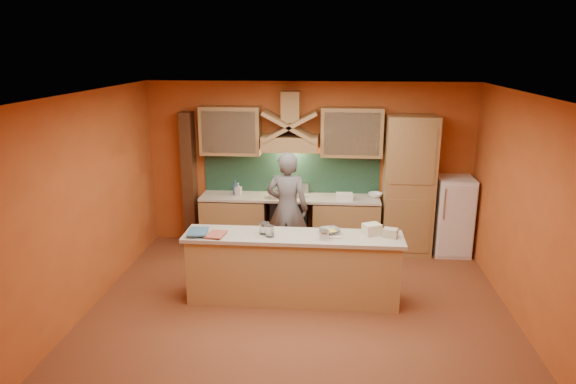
# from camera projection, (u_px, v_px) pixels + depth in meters

# --- Properties ---
(floor) EXTENTS (5.50, 5.00, 0.01)m
(floor) POSITION_uv_depth(u_px,v_px,m) (299.00, 311.00, 6.73)
(floor) COLOR brown
(floor) RESTS_ON ground
(ceiling) EXTENTS (5.50, 5.00, 0.01)m
(ceiling) POSITION_uv_depth(u_px,v_px,m) (300.00, 95.00, 5.97)
(ceiling) COLOR white
(ceiling) RESTS_ON wall_back
(wall_back) EXTENTS (5.50, 0.02, 2.80)m
(wall_back) POSITION_uv_depth(u_px,v_px,m) (309.00, 165.00, 8.74)
(wall_back) COLOR #BC5824
(wall_back) RESTS_ON floor
(wall_front) EXTENTS (5.50, 0.02, 2.80)m
(wall_front) POSITION_uv_depth(u_px,v_px,m) (279.00, 307.00, 3.95)
(wall_front) COLOR #BC5824
(wall_front) RESTS_ON floor
(wall_left) EXTENTS (0.02, 5.00, 2.80)m
(wall_left) POSITION_uv_depth(u_px,v_px,m) (86.00, 204.00, 6.57)
(wall_left) COLOR #BC5824
(wall_left) RESTS_ON floor
(wall_right) EXTENTS (0.02, 5.00, 2.80)m
(wall_right) POSITION_uv_depth(u_px,v_px,m) (529.00, 215.00, 6.12)
(wall_right) COLOR #BC5824
(wall_right) RESTS_ON floor
(base_cabinet_left) EXTENTS (1.10, 0.60, 0.86)m
(base_cabinet_left) POSITION_uv_depth(u_px,v_px,m) (235.00, 222.00, 8.82)
(base_cabinet_left) COLOR #A47C4B
(base_cabinet_left) RESTS_ON floor
(base_cabinet_right) EXTENTS (1.10, 0.60, 0.86)m
(base_cabinet_right) POSITION_uv_depth(u_px,v_px,m) (346.00, 225.00, 8.67)
(base_cabinet_right) COLOR #A47C4B
(base_cabinet_right) RESTS_ON floor
(counter_top) EXTENTS (3.00, 0.62, 0.04)m
(counter_top) POSITION_uv_depth(u_px,v_px,m) (290.00, 197.00, 8.62)
(counter_top) COLOR beige
(counter_top) RESTS_ON base_cabinet_left
(stove) EXTENTS (0.60, 0.58, 0.90)m
(stove) POSITION_uv_depth(u_px,v_px,m) (290.00, 223.00, 8.74)
(stove) COLOR black
(stove) RESTS_ON floor
(backsplash) EXTENTS (3.00, 0.03, 0.70)m
(backsplash) POSITION_uv_depth(u_px,v_px,m) (291.00, 173.00, 8.80)
(backsplash) COLOR #1A392A
(backsplash) RESTS_ON wall_back
(range_hood) EXTENTS (0.92, 0.50, 0.24)m
(range_hood) POSITION_uv_depth(u_px,v_px,m) (290.00, 143.00, 8.42)
(range_hood) COLOR #A47C4B
(range_hood) RESTS_ON wall_back
(hood_chimney) EXTENTS (0.30, 0.30, 0.50)m
(hood_chimney) POSITION_uv_depth(u_px,v_px,m) (291.00, 107.00, 8.35)
(hood_chimney) COLOR #A47C4B
(hood_chimney) RESTS_ON wall_back
(upper_cabinet_left) EXTENTS (1.00, 0.35, 0.80)m
(upper_cabinet_left) POSITION_uv_depth(u_px,v_px,m) (231.00, 130.00, 8.52)
(upper_cabinet_left) COLOR #A47C4B
(upper_cabinet_left) RESTS_ON wall_back
(upper_cabinet_right) EXTENTS (1.00, 0.35, 0.80)m
(upper_cabinet_right) POSITION_uv_depth(u_px,v_px,m) (352.00, 132.00, 8.36)
(upper_cabinet_right) COLOR #A47C4B
(upper_cabinet_right) RESTS_ON wall_back
(pantry_column) EXTENTS (0.80, 0.60, 2.30)m
(pantry_column) POSITION_uv_depth(u_px,v_px,m) (408.00, 186.00, 8.39)
(pantry_column) COLOR #A47C4B
(pantry_column) RESTS_ON floor
(fridge) EXTENTS (0.58, 0.60, 1.30)m
(fridge) POSITION_uv_depth(u_px,v_px,m) (453.00, 216.00, 8.46)
(fridge) COLOR white
(fridge) RESTS_ON floor
(trim_column_left) EXTENTS (0.20, 0.30, 2.30)m
(trim_column_left) POSITION_uv_depth(u_px,v_px,m) (189.00, 179.00, 8.84)
(trim_column_left) COLOR #472816
(trim_column_left) RESTS_ON floor
(island_body) EXTENTS (2.80, 0.55, 0.88)m
(island_body) POSITION_uv_depth(u_px,v_px,m) (293.00, 270.00, 6.90)
(island_body) COLOR tan
(island_body) RESTS_ON floor
(island_top) EXTENTS (2.90, 0.62, 0.05)m
(island_top) POSITION_uv_depth(u_px,v_px,m) (293.00, 237.00, 6.77)
(island_top) COLOR beige
(island_top) RESTS_ON island_body
(person) EXTENTS (0.70, 0.50, 1.80)m
(person) POSITION_uv_depth(u_px,v_px,m) (287.00, 209.00, 8.02)
(person) COLOR slate
(person) RESTS_ON floor
(pot_large) EXTENTS (0.26, 0.26, 0.17)m
(pot_large) POSITION_uv_depth(u_px,v_px,m) (277.00, 194.00, 8.54)
(pot_large) COLOR silver
(pot_large) RESTS_ON stove
(pot_small) EXTENTS (0.23, 0.23, 0.16)m
(pot_small) POSITION_uv_depth(u_px,v_px,m) (299.00, 193.00, 8.59)
(pot_small) COLOR #AEADB4
(pot_small) RESTS_ON stove
(soap_bottle_a) EXTENTS (0.12, 0.12, 0.21)m
(soap_bottle_a) POSITION_uv_depth(u_px,v_px,m) (238.00, 189.00, 8.67)
(soap_bottle_a) COLOR beige
(soap_bottle_a) RESTS_ON counter_top
(soap_bottle_b) EXTENTS (0.10, 0.10, 0.25)m
(soap_bottle_b) POSITION_uv_depth(u_px,v_px,m) (235.00, 188.00, 8.68)
(soap_bottle_b) COLOR #38569A
(soap_bottle_b) RESTS_ON counter_top
(bowl_back) EXTENTS (0.29, 0.29, 0.07)m
(bowl_back) POSITION_uv_depth(u_px,v_px,m) (375.00, 195.00, 8.55)
(bowl_back) COLOR white
(bowl_back) RESTS_ON counter_top
(dish_rack) EXTENTS (0.28, 0.22, 0.10)m
(dish_rack) POSITION_uv_depth(u_px,v_px,m) (344.00, 196.00, 8.43)
(dish_rack) COLOR white
(dish_rack) RESTS_ON counter_top
(book_lower) EXTENTS (0.27, 0.33, 0.03)m
(book_lower) POSITION_uv_depth(u_px,v_px,m) (208.00, 234.00, 6.75)
(book_lower) COLOR #B1503F
(book_lower) RESTS_ON island_top
(book_upper) EXTENTS (0.29, 0.37, 0.03)m
(book_upper) POSITION_uv_depth(u_px,v_px,m) (188.00, 232.00, 6.77)
(book_upper) COLOR #3C6685
(book_upper) RESTS_ON island_top
(jar_large) EXTENTS (0.15, 0.15, 0.15)m
(jar_large) POSITION_uv_depth(u_px,v_px,m) (264.00, 228.00, 6.79)
(jar_large) COLOR silver
(jar_large) RESTS_ON island_top
(jar_small) EXTENTS (0.14, 0.14, 0.15)m
(jar_small) POSITION_uv_depth(u_px,v_px,m) (270.00, 231.00, 6.69)
(jar_small) COLOR silver
(jar_small) RESTS_ON island_top
(kitchen_scale) EXTENTS (0.12, 0.12, 0.09)m
(kitchen_scale) POSITION_uv_depth(u_px,v_px,m) (324.00, 236.00, 6.60)
(kitchen_scale) COLOR silver
(kitchen_scale) RESTS_ON island_top
(mixing_bowl) EXTENTS (0.35, 0.35, 0.07)m
(mixing_bowl) POSITION_uv_depth(u_px,v_px,m) (330.00, 231.00, 6.80)
(mixing_bowl) COLOR white
(mixing_bowl) RESTS_ON island_top
(cloth) EXTENTS (0.25, 0.19, 0.02)m
(cloth) POSITION_uv_depth(u_px,v_px,m) (332.00, 236.00, 6.71)
(cloth) COLOR #C3A9A1
(cloth) RESTS_ON island_top
(grocery_bag_a) EXTENTS (0.28, 0.26, 0.14)m
(grocery_bag_a) POSITION_uv_depth(u_px,v_px,m) (372.00, 229.00, 6.77)
(grocery_bag_a) COLOR #EBE6C1
(grocery_bag_a) RESTS_ON island_top
(grocery_bag_b) EXTENTS (0.22, 0.19, 0.11)m
(grocery_bag_b) POSITION_uv_depth(u_px,v_px,m) (390.00, 233.00, 6.68)
(grocery_bag_b) COLOR beige
(grocery_bag_b) RESTS_ON island_top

